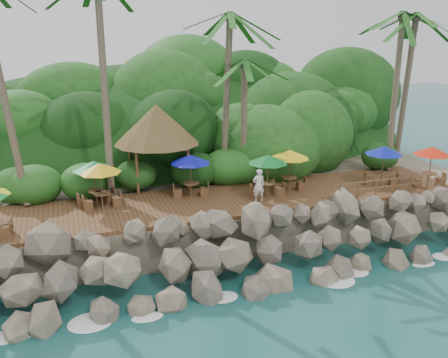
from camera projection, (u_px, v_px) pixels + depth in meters
name	position (u px, v px, depth m)	size (l,w,h in m)	color
ground	(269.00, 295.00, 20.38)	(140.00, 140.00, 0.00)	#19514F
land_base	(180.00, 171.00, 34.57)	(32.00, 25.20, 2.10)	gray
jungle_hill	(160.00, 160.00, 41.67)	(44.80, 28.00, 15.40)	#143811
seawall	(252.00, 250.00, 21.86)	(29.00, 4.00, 2.30)	gray
terrace	(224.00, 201.00, 25.17)	(26.00, 5.00, 0.20)	brown
jungle_foliage	(184.00, 189.00, 33.97)	(44.00, 16.00, 12.00)	#143811
foam_line	(266.00, 290.00, 20.65)	(25.20, 0.80, 0.06)	white
palms	(245.00, 10.00, 25.46)	(29.30, 6.72, 12.50)	brown
palapa	(157.00, 124.00, 26.55)	(4.78, 4.78, 4.60)	brown
dining_clusters	(206.00, 167.00, 24.03)	(24.94, 4.96, 2.29)	brown
railing	(385.00, 186.00, 25.33)	(6.10, 0.10, 1.00)	brown
waiter	(259.00, 185.00, 24.51)	(0.64, 0.42, 1.76)	white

